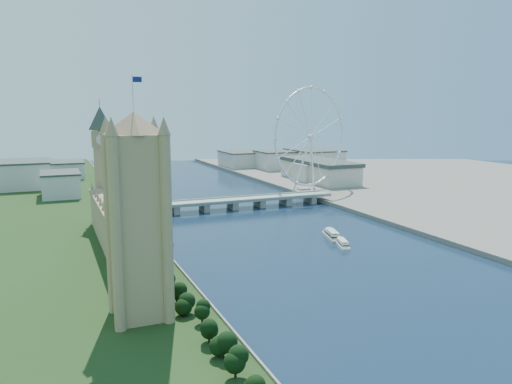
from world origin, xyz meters
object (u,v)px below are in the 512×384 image
victoria_tower (137,210)px  london_eye (311,137)px  tour_boat_near (332,239)px  tour_boat_far (342,246)px

victoria_tower → london_eye: london_eye is taller
tour_boat_near → victoria_tower: bearing=-133.7°
victoria_tower → london_eye: (254.98, 300.08, 13.03)m
tour_boat_far → london_eye: bearing=85.3°
tour_boat_near → tour_boat_far: tour_boat_near is taller
victoria_tower → tour_boat_near: victoria_tower is taller
tour_boat_near → tour_boat_far: (-4.75, -22.73, 0.00)m
victoria_tower → london_eye: 393.99m
london_eye → tour_boat_near: bearing=-114.2°
london_eye → tour_boat_far: london_eye is taller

